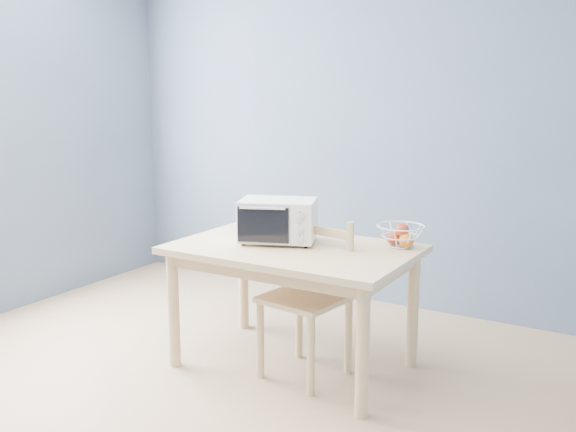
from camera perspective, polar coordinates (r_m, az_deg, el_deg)
The scene contains 5 objects.
room at distance 3.23m, azimuth -12.79°, elevation 4.52°, with size 4.01×4.51×2.61m.
dining_table at distance 3.81m, azimuth 0.48°, elevation -4.17°, with size 1.40×0.90×0.75m.
toaster_oven at distance 3.86m, azimuth -1.17°, elevation -0.34°, with size 0.52×0.46×0.26m.
fruit_basket at distance 3.81m, azimuth 10.04°, elevation -1.68°, with size 0.31×0.31×0.14m.
dining_chair at distance 3.77m, azimuth 1.91°, elevation -7.45°, with size 0.49×0.49×0.92m.
Camera 1 is at (2.21, -2.33, 1.65)m, focal length 40.00 mm.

